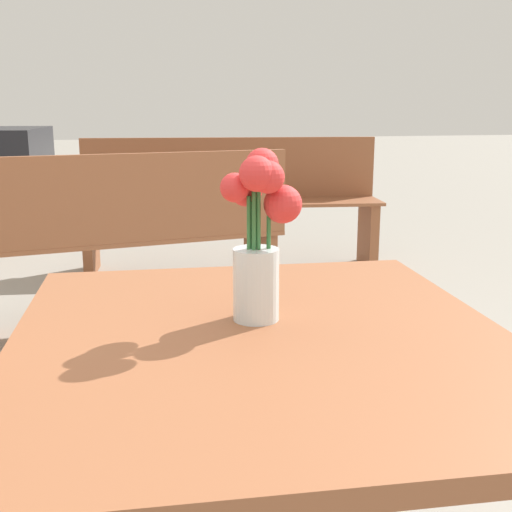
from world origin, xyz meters
TOP-DOWN VIEW (x-y plane):
  - table_front at (0.00, 0.00)m, footprint 0.83×0.91m
  - flower_vase at (0.01, 0.06)m, footprint 0.13×0.11m
  - bench_near at (0.54, 3.20)m, footprint 1.97×0.59m
  - bench_middle at (-0.14, 2.07)m, footprint 1.51×0.58m

SIDE VIEW (x-z plane):
  - bench_middle at x=-0.14m, z-range 0.03..0.88m
  - bench_near at x=0.54m, z-range 0.05..0.90m
  - table_front at x=0.00m, z-range 0.25..0.96m
  - flower_vase at x=0.01m, z-range 0.71..0.99m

